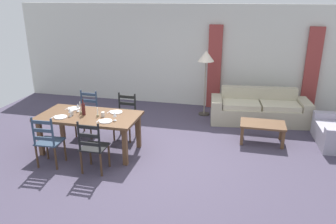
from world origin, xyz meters
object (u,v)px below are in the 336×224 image
at_px(dining_table, 89,119).
at_px(dining_chair_near_right, 93,147).
at_px(dining_chair_far_left, 87,114).
at_px(wine_bottle, 83,109).
at_px(wine_glass_near_left, 70,111).
at_px(standing_lamp, 206,60).
at_px(dining_chair_far_right, 125,117).
at_px(coffee_table, 263,126).
at_px(wine_glass_near_right, 115,115).
at_px(couch, 259,110).
at_px(coffee_cup_primary, 103,114).
at_px(wine_glass_far_left, 78,106).
at_px(coffee_cup_secondary, 72,113).
at_px(dining_chair_near_left, 48,141).

height_order(dining_table, dining_chair_near_right, dining_chair_near_right).
distance_m(dining_chair_far_left, wine_bottle, 0.93).
height_order(dining_table, wine_glass_near_left, wine_glass_near_left).
bearing_deg(standing_lamp, dining_chair_far_right, -128.03).
bearing_deg(coffee_table, wine_glass_near_right, -153.09).
xyz_separation_m(coffee_table, standing_lamp, (-1.39, 1.40, 1.06)).
height_order(wine_bottle, couch, wine_bottle).
height_order(dining_table, wine_bottle, wine_bottle).
xyz_separation_m(wine_glass_near_right, coffee_cup_primary, (-0.30, 0.14, -0.07)).
height_order(wine_glass_near_right, couch, wine_glass_near_right).
bearing_deg(wine_bottle, coffee_table, 19.93).
bearing_deg(wine_glass_far_left, coffee_cup_secondary, -93.58).
height_order(wine_glass_near_right, coffee_cup_secondary, wine_glass_near_right).
relative_size(wine_glass_near_left, coffee_table, 0.18).
height_order(wine_glass_near_right, coffee_cup_primary, wine_glass_near_right).
bearing_deg(wine_glass_near_left, dining_table, 24.69).
distance_m(dining_chair_far_left, coffee_table, 3.73).
height_order(wine_bottle, coffee_cup_primary, wine_bottle).
bearing_deg(standing_lamp, dining_table, -125.75).
xyz_separation_m(coffee_cup_secondary, couch, (3.53, 2.49, -0.50)).
relative_size(wine_glass_far_left, coffee_cup_primary, 1.79).
distance_m(wine_glass_near_right, standing_lamp, 3.09).
bearing_deg(couch, dining_table, -143.07).
height_order(coffee_cup_secondary, coffee_table, coffee_cup_secondary).
bearing_deg(dining_table, wine_glass_near_left, -155.31).
distance_m(dining_chair_near_right, coffee_table, 3.45).
xyz_separation_m(coffee_cup_primary, couch, (2.92, 2.43, -0.50)).
height_order(coffee_cup_secondary, standing_lamp, standing_lamp).
distance_m(dining_chair_near_right, wine_glass_near_left, 1.02).
relative_size(couch, coffee_table, 2.62).
distance_m(dining_chair_far_right, wine_glass_near_right, 1.01).
bearing_deg(dining_chair_near_right, couch, 48.43).
relative_size(dining_chair_near_left, dining_chair_far_right, 1.00).
bearing_deg(dining_chair_near_left, wine_glass_near_left, 76.49).
bearing_deg(wine_glass_near_left, coffee_table, 20.61).
bearing_deg(wine_glass_near_left, dining_chair_far_left, 97.99).
relative_size(dining_table, wine_glass_near_left, 11.80).
height_order(dining_chair_near_right, wine_glass_near_left, dining_chair_near_right).
bearing_deg(dining_chair_far_left, wine_glass_near_right, -41.30).
bearing_deg(couch, wine_glass_far_left, -147.12).
bearing_deg(wine_glass_far_left, wine_bottle, -38.41).
relative_size(coffee_cup_primary, standing_lamp, 0.05).
bearing_deg(wine_glass_near_left, dining_chair_far_right, 50.51).
distance_m(dining_chair_far_left, wine_glass_far_left, 0.73).
xyz_separation_m(coffee_cup_secondary, standing_lamp, (2.19, 2.68, 0.62)).
bearing_deg(coffee_table, wine_glass_far_left, -163.47).
height_order(wine_bottle, wine_glass_near_right, wine_bottle).
relative_size(dining_chair_far_left, standing_lamp, 0.59).
distance_m(dining_chair_far_left, wine_glass_near_right, 1.42).
distance_m(wine_bottle, coffee_table, 3.61).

